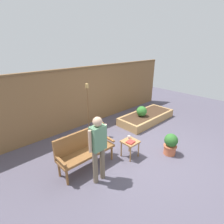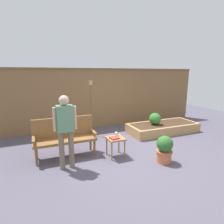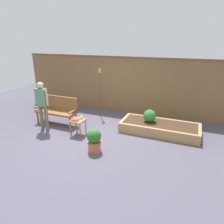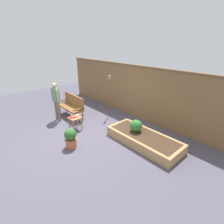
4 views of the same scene
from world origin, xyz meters
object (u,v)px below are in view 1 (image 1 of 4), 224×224
Objects in this scene: shrub_near_bench at (142,111)px; person_by_bench at (98,145)px; book_on_table at (131,142)px; side_table at (130,144)px; cup_on_table at (129,137)px; tiki_torch at (88,101)px; garden_bench at (84,147)px; potted_boxwood at (171,144)px.

shrub_near_bench is 0.25× the size of person_by_bench.
shrub_near_bench is at bearing 22.75° from book_on_table.
person_by_bench reaches higher than side_table.
book_on_table is at bearing 3.14° from person_by_bench.
cup_on_table reaches higher than side_table.
tiki_torch is 2.18m from person_by_bench.
garden_bench is 1.24m from side_table.
shrub_near_bench reaches higher than side_table.
book_on_table is 1.20m from person_by_bench.
side_table is 0.27× the size of tiki_torch.
book_on_table reaches higher than side_table.
tiki_torch reaches higher than shrub_near_bench.
book_on_table is at bearing -28.32° from garden_bench.
potted_boxwood is (0.84, -0.79, -0.20)m from cup_on_table.
side_table is 1.22× the size of shrub_near_bench.
shrub_near_bench is at bearing 11.25° from garden_bench.
garden_bench is at bearing 160.90° from cup_on_table.
cup_on_table is (1.18, -0.41, -0.02)m from garden_bench.
garden_bench is at bearing 84.96° from person_by_bench.
cup_on_table is 0.07× the size of person_by_bench.
person_by_bench is (-2.08, 0.57, 0.61)m from potted_boxwood.
garden_bench is 1.21m from book_on_table.
side_table is at bearing 41.02° from book_on_table.
side_table is at bearing -122.58° from cup_on_table.
shrub_near_bench is (1.93, 1.12, 0.10)m from side_table.
garden_bench is 1.25m from cup_on_table.
person_by_bench is (-1.08, -1.87, -0.27)m from tiki_torch.
potted_boxwood is at bearing -41.47° from book_on_table.
person_by_bench reaches higher than cup_on_table.
book_on_table is at bearing -130.92° from side_table.
person_by_bench reaches higher than book_on_table.
potted_boxwood is at bearing -67.83° from tiki_torch.
person_by_bench is at bearing -169.68° from cup_on_table.
potted_boxwood is 0.35× the size of tiki_torch.
shrub_near_bench reaches higher than potted_boxwood.
tiki_torch is (-0.99, 2.44, 0.87)m from potted_boxwood.
tiki_torch is at bearing 59.93° from person_by_bench.
tiki_torch reaches higher than side_table.
cup_on_table is at bearing 46.15° from book_on_table.
tiki_torch is (1.03, 1.23, 0.65)m from garden_bench.
person_by_bench is (-0.06, -0.64, 0.39)m from garden_bench.
potted_boxwood is at bearing -37.32° from side_table.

